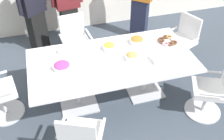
{
  "coord_description": "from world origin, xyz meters",
  "views": [
    {
      "loc": [
        -0.84,
        -2.95,
        3.06
      ],
      "look_at": [
        0.0,
        0.0,
        0.55
      ],
      "focal_mm": 42.41,
      "sensor_mm": 36.0,
      "label": 1
    }
  ],
  "objects_px": {
    "person_standing_1": "(68,4)",
    "snack_bowl_candy_mix": "(62,66)",
    "snack_bowl_chips_yellow": "(109,47)",
    "snack_bowl_pretzels": "(137,40)",
    "person_standing_0": "(33,9)",
    "snack_bowl_cookies": "(132,56)",
    "office_chair_1": "(212,92)",
    "office_chair_3": "(76,43)",
    "donut_platter": "(168,41)",
    "plate_stack": "(64,51)",
    "conference_table": "(112,66)",
    "napkin_pile": "(159,59)",
    "office_chair_2": "(181,43)"
  },
  "relations": [
    {
      "from": "office_chair_2",
      "to": "person_standing_1",
      "type": "distance_m",
      "value": 2.23
    },
    {
      "from": "conference_table",
      "to": "snack_bowl_candy_mix",
      "type": "distance_m",
      "value": 0.74
    },
    {
      "from": "conference_table",
      "to": "napkin_pile",
      "type": "xyz_separation_m",
      "value": [
        0.63,
        -0.22,
        0.16
      ]
    },
    {
      "from": "snack_bowl_chips_yellow",
      "to": "donut_platter",
      "type": "relative_size",
      "value": 0.58
    },
    {
      "from": "snack_bowl_chips_yellow",
      "to": "plate_stack",
      "type": "height_order",
      "value": "snack_bowl_chips_yellow"
    },
    {
      "from": "person_standing_1",
      "to": "snack_bowl_candy_mix",
      "type": "bearing_deg",
      "value": 70.0
    },
    {
      "from": "office_chair_2",
      "to": "person_standing_0",
      "type": "bearing_deg",
      "value": 43.05
    },
    {
      "from": "snack_bowl_cookies",
      "to": "plate_stack",
      "type": "xyz_separation_m",
      "value": [
        -0.9,
        0.47,
        -0.04
      ]
    },
    {
      "from": "office_chair_3",
      "to": "donut_platter",
      "type": "height_order",
      "value": "office_chair_3"
    },
    {
      "from": "snack_bowl_candy_mix",
      "to": "snack_bowl_chips_yellow",
      "type": "bearing_deg",
      "value": 19.24
    },
    {
      "from": "office_chair_3",
      "to": "snack_bowl_pretzels",
      "type": "height_order",
      "value": "office_chair_3"
    },
    {
      "from": "person_standing_0",
      "to": "donut_platter",
      "type": "relative_size",
      "value": 5.25
    },
    {
      "from": "snack_bowl_candy_mix",
      "to": "snack_bowl_cookies",
      "type": "bearing_deg",
      "value": -3.93
    },
    {
      "from": "snack_bowl_candy_mix",
      "to": "snack_bowl_cookies",
      "type": "xyz_separation_m",
      "value": [
        0.99,
        -0.07,
        0.01
      ]
    },
    {
      "from": "person_standing_1",
      "to": "snack_bowl_cookies",
      "type": "xyz_separation_m",
      "value": [
        0.64,
        -1.82,
        -0.07
      ]
    },
    {
      "from": "plate_stack",
      "to": "snack_bowl_candy_mix",
      "type": "bearing_deg",
      "value": -102.53
    },
    {
      "from": "office_chair_3",
      "to": "snack_bowl_cookies",
      "type": "xyz_separation_m",
      "value": [
        0.64,
        -1.16,
        0.4
      ]
    },
    {
      "from": "office_chair_1",
      "to": "snack_bowl_pretzels",
      "type": "height_order",
      "value": "office_chair_1"
    },
    {
      "from": "snack_bowl_cookies",
      "to": "plate_stack",
      "type": "distance_m",
      "value": 1.02
    },
    {
      "from": "donut_platter",
      "to": "office_chair_2",
      "type": "bearing_deg",
      "value": 36.38
    },
    {
      "from": "snack_bowl_candy_mix",
      "to": "snack_bowl_chips_yellow",
      "type": "xyz_separation_m",
      "value": [
        0.75,
        0.26,
        0.01
      ]
    },
    {
      "from": "office_chair_3",
      "to": "snack_bowl_cookies",
      "type": "distance_m",
      "value": 1.39
    },
    {
      "from": "person_standing_0",
      "to": "snack_bowl_cookies",
      "type": "bearing_deg",
      "value": 88.84
    },
    {
      "from": "office_chair_3",
      "to": "office_chair_1",
      "type": "bearing_deg",
      "value": 127.03
    },
    {
      "from": "office_chair_1",
      "to": "person_standing_0",
      "type": "height_order",
      "value": "person_standing_0"
    },
    {
      "from": "office_chair_2",
      "to": "snack_bowl_candy_mix",
      "type": "distance_m",
      "value": 2.3
    },
    {
      "from": "conference_table",
      "to": "office_chair_2",
      "type": "distance_m",
      "value": 1.58
    },
    {
      "from": "office_chair_2",
      "to": "person_standing_0",
      "type": "relative_size",
      "value": 0.54
    },
    {
      "from": "plate_stack",
      "to": "snack_bowl_chips_yellow",
      "type": "bearing_deg",
      "value": -11.95
    },
    {
      "from": "office_chair_2",
      "to": "donut_platter",
      "type": "relative_size",
      "value": 2.83
    },
    {
      "from": "office_chair_1",
      "to": "person_standing_0",
      "type": "bearing_deg",
      "value": 67.52
    },
    {
      "from": "napkin_pile",
      "to": "plate_stack",
      "type": "bearing_deg",
      "value": 154.47
    },
    {
      "from": "office_chair_2",
      "to": "snack_bowl_cookies",
      "type": "distance_m",
      "value": 1.42
    },
    {
      "from": "office_chair_3",
      "to": "snack_bowl_chips_yellow",
      "type": "bearing_deg",
      "value": 109.78
    },
    {
      "from": "office_chair_3",
      "to": "donut_platter",
      "type": "bearing_deg",
      "value": 140.96
    },
    {
      "from": "person_standing_1",
      "to": "snack_bowl_candy_mix",
      "type": "distance_m",
      "value": 1.79
    },
    {
      "from": "snack_bowl_candy_mix",
      "to": "snack_bowl_pretzels",
      "type": "xyz_separation_m",
      "value": [
        1.22,
        0.32,
        0.01
      ]
    },
    {
      "from": "conference_table",
      "to": "snack_bowl_cookies",
      "type": "height_order",
      "value": "snack_bowl_cookies"
    },
    {
      "from": "conference_table",
      "to": "donut_platter",
      "type": "xyz_separation_m",
      "value": [
        0.97,
        0.2,
        0.15
      ]
    },
    {
      "from": "conference_table",
      "to": "person_standing_0",
      "type": "bearing_deg",
      "value": 120.58
    },
    {
      "from": "snack_bowl_cookies",
      "to": "donut_platter",
      "type": "bearing_deg",
      "value": 21.95
    },
    {
      "from": "napkin_pile",
      "to": "snack_bowl_chips_yellow",
      "type": "bearing_deg",
      "value": 142.48
    },
    {
      "from": "office_chair_2",
      "to": "snack_bowl_chips_yellow",
      "type": "distance_m",
      "value": 1.53
    },
    {
      "from": "snack_bowl_chips_yellow",
      "to": "snack_bowl_pretzels",
      "type": "height_order",
      "value": "snack_bowl_chips_yellow"
    },
    {
      "from": "office_chair_3",
      "to": "snack_bowl_chips_yellow",
      "type": "xyz_separation_m",
      "value": [
        0.4,
        -0.83,
        0.4
      ]
    },
    {
      "from": "office_chair_3",
      "to": "snack_bowl_chips_yellow",
      "type": "distance_m",
      "value": 1.01
    },
    {
      "from": "snack_bowl_chips_yellow",
      "to": "donut_platter",
      "type": "xyz_separation_m",
      "value": [
        0.95,
        -0.05,
        -0.04
      ]
    },
    {
      "from": "office_chair_3",
      "to": "snack_bowl_candy_mix",
      "type": "bearing_deg",
      "value": 66.31
    },
    {
      "from": "donut_platter",
      "to": "office_chair_3",
      "type": "bearing_deg",
      "value": 146.98
    },
    {
      "from": "conference_table",
      "to": "snack_bowl_pretzels",
      "type": "distance_m",
      "value": 0.6
    }
  ]
}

